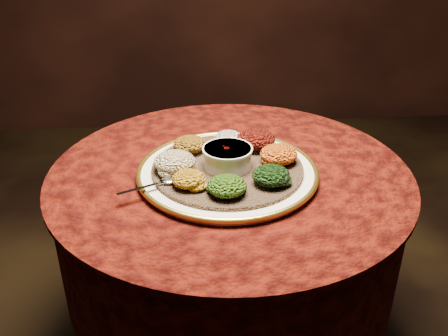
{
  "coord_description": "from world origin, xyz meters",
  "views": [
    {
      "loc": [
        -0.12,
        -1.15,
        1.37
      ],
      "look_at": [
        -0.02,
        -0.03,
        0.76
      ],
      "focal_mm": 40.0,
      "sensor_mm": 36.0,
      "label": 1
    }
  ],
  "objects": [
    {
      "name": "stew_bowl",
      "position": [
        -0.01,
        -0.03,
        0.79
      ],
      "size": [
        0.13,
        0.13,
        0.05
      ],
      "color": "white",
      "rests_on": "injera"
    },
    {
      "name": "portion_gomen",
      "position": [
        0.09,
        -0.13,
        0.78
      ],
      "size": [
        0.09,
        0.09,
        0.04
      ],
      "primitive_type": "ellipsoid",
      "color": "black",
      "rests_on": "injera"
    },
    {
      "name": "portion_tikil",
      "position": [
        0.13,
        -0.02,
        0.79
      ],
      "size": [
        0.1,
        0.09,
        0.05
      ],
      "primitive_type": "ellipsoid",
      "color": "#A6640D",
      "rests_on": "injera"
    },
    {
      "name": "injera",
      "position": [
        -0.01,
        -0.03,
        0.76
      ],
      "size": [
        0.49,
        0.49,
        0.01
      ],
      "primitive_type": "cylinder",
      "rotation": [
        0.0,
        0.0,
        0.31
      ],
      "color": "brown",
      "rests_on": "platter"
    },
    {
      "name": "platter",
      "position": [
        -0.01,
        -0.03,
        0.75
      ],
      "size": [
        0.54,
        0.54,
        0.02
      ],
      "rotation": [
        0.0,
        0.0,
        -0.22
      ],
      "color": "white",
      "rests_on": "table"
    },
    {
      "name": "portion_mixveg",
      "position": [
        -0.02,
        -0.17,
        0.78
      ],
      "size": [
        0.09,
        0.09,
        0.04
      ],
      "primitive_type": "ellipsoid",
      "color": "#903309",
      "rests_on": "injera"
    },
    {
      "name": "table",
      "position": [
        0.0,
        0.0,
        0.55
      ],
      "size": [
        0.96,
        0.96,
        0.73
      ],
      "color": "black",
      "rests_on": "ground"
    },
    {
      "name": "portion_kitfo",
      "position": [
        0.08,
        0.07,
        0.79
      ],
      "size": [
        0.11,
        0.1,
        0.05
      ],
      "primitive_type": "ellipsoid",
      "color": "black",
      "rests_on": "injera"
    },
    {
      "name": "portion_kik",
      "position": [
        -0.11,
        -0.12,
        0.78
      ],
      "size": [
        0.08,
        0.08,
        0.04
      ],
      "primitive_type": "ellipsoid",
      "color": "#B17B0F",
      "rests_on": "injera"
    },
    {
      "name": "portion_shiro",
      "position": [
        -0.1,
        0.07,
        0.78
      ],
      "size": [
        0.09,
        0.08,
        0.04
      ],
      "primitive_type": "ellipsoid",
      "color": "brown",
      "rests_on": "injera"
    },
    {
      "name": "portion_ayib",
      "position": [
        0.01,
        0.1,
        0.78
      ],
      "size": [
        0.08,
        0.07,
        0.04
      ],
      "primitive_type": "ellipsoid",
      "color": "beige",
      "rests_on": "injera"
    },
    {
      "name": "portion_timatim",
      "position": [
        -0.14,
        -0.04,
        0.79
      ],
      "size": [
        0.11,
        0.1,
        0.05
      ],
      "primitive_type": "ellipsoid",
      "color": "maroon",
      "rests_on": "injera"
    },
    {
      "name": "spoon",
      "position": [
        -0.17,
        -0.1,
        0.77
      ],
      "size": [
        0.14,
        0.08,
        0.01
      ],
      "rotation": [
        0.0,
        0.0,
        -2.71
      ],
      "color": "silver",
      "rests_on": "injera"
    }
  ]
}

